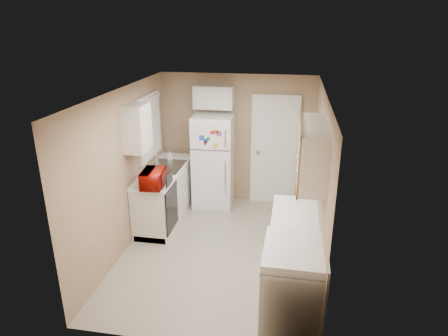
# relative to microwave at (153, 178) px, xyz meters

# --- Properties ---
(floor) EXTENTS (3.80, 3.80, 0.00)m
(floor) POSITION_rel_microwave_xyz_m (1.03, -0.18, -1.05)
(floor) COLOR #B9AE9D
(floor) RESTS_ON ground
(ceiling) EXTENTS (3.80, 3.80, 0.00)m
(ceiling) POSITION_rel_microwave_xyz_m (1.03, -0.18, 1.35)
(ceiling) COLOR white
(ceiling) RESTS_ON floor
(wall_left) EXTENTS (3.80, 3.80, 0.00)m
(wall_left) POSITION_rel_microwave_xyz_m (-0.37, -0.18, 0.15)
(wall_left) COLOR tan
(wall_left) RESTS_ON floor
(wall_right) EXTENTS (3.80, 3.80, 0.00)m
(wall_right) POSITION_rel_microwave_xyz_m (2.43, -0.18, 0.15)
(wall_right) COLOR tan
(wall_right) RESTS_ON floor
(wall_back) EXTENTS (2.80, 2.80, 0.00)m
(wall_back) POSITION_rel_microwave_xyz_m (1.03, 1.72, 0.15)
(wall_back) COLOR tan
(wall_back) RESTS_ON floor
(wall_front) EXTENTS (2.80, 2.80, 0.00)m
(wall_front) POSITION_rel_microwave_xyz_m (1.03, -2.08, 0.15)
(wall_front) COLOR tan
(wall_front) RESTS_ON floor
(left_counter) EXTENTS (0.60, 1.80, 0.90)m
(left_counter) POSITION_rel_microwave_xyz_m (-0.07, 0.72, -0.60)
(left_counter) COLOR silver
(left_counter) RESTS_ON floor
(dishwasher) EXTENTS (0.03, 0.58, 0.72)m
(dishwasher) POSITION_rel_microwave_xyz_m (0.22, 0.12, -0.56)
(dishwasher) COLOR black
(dishwasher) RESTS_ON floor
(sink) EXTENTS (0.54, 0.74, 0.16)m
(sink) POSITION_rel_microwave_xyz_m (-0.07, 0.87, -0.19)
(sink) COLOR gray
(sink) RESTS_ON left_counter
(microwave) EXTENTS (0.49, 0.30, 0.32)m
(microwave) POSITION_rel_microwave_xyz_m (0.00, 0.00, 0.00)
(microwave) COLOR #9E0C03
(microwave) RESTS_ON left_counter
(soap_bottle) EXTENTS (0.08, 0.08, 0.18)m
(soap_bottle) POSITION_rel_microwave_xyz_m (-0.12, 1.24, -0.05)
(soap_bottle) COLOR white
(soap_bottle) RESTS_ON left_counter
(window_blinds) EXTENTS (0.10, 0.98, 1.08)m
(window_blinds) POSITION_rel_microwave_xyz_m (-0.33, 0.87, 0.55)
(window_blinds) COLOR silver
(window_blinds) RESTS_ON wall_left
(upper_cabinet_left) EXTENTS (0.30, 0.45, 0.70)m
(upper_cabinet_left) POSITION_rel_microwave_xyz_m (-0.22, 0.04, 0.75)
(upper_cabinet_left) COLOR silver
(upper_cabinet_left) RESTS_ON wall_left
(refrigerator) EXTENTS (0.73, 0.71, 1.72)m
(refrigerator) POSITION_rel_microwave_xyz_m (0.64, 1.41, -0.19)
(refrigerator) COLOR white
(refrigerator) RESTS_ON floor
(cabinet_over_fridge) EXTENTS (0.70, 0.30, 0.40)m
(cabinet_over_fridge) POSITION_rel_microwave_xyz_m (0.63, 1.57, 0.95)
(cabinet_over_fridge) COLOR silver
(cabinet_over_fridge) RESTS_ON wall_back
(interior_door) EXTENTS (0.86, 0.06, 2.08)m
(interior_door) POSITION_rel_microwave_xyz_m (1.73, 1.68, -0.03)
(interior_door) COLOR white
(interior_door) RESTS_ON floor
(right_counter) EXTENTS (0.60, 2.00, 0.90)m
(right_counter) POSITION_rel_microwave_xyz_m (2.13, -0.98, -0.60)
(right_counter) COLOR silver
(right_counter) RESTS_ON floor
(stove) EXTENTS (0.69, 0.85, 1.02)m
(stove) POSITION_rel_microwave_xyz_m (2.14, -1.55, -0.54)
(stove) COLOR white
(stove) RESTS_ON floor
(upper_cabinet_right) EXTENTS (0.30, 1.20, 0.70)m
(upper_cabinet_right) POSITION_rel_microwave_xyz_m (2.28, -0.68, 0.75)
(upper_cabinet_right) COLOR silver
(upper_cabinet_right) RESTS_ON wall_right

